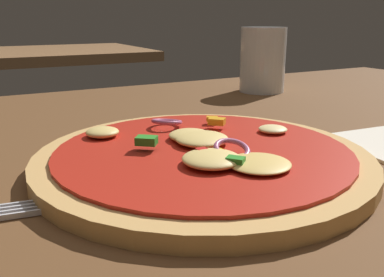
{
  "coord_description": "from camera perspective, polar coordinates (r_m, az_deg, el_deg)",
  "views": [
    {
      "loc": [
        -0.22,
        -0.31,
        0.16
      ],
      "look_at": [
        -0.05,
        0.01,
        0.06
      ],
      "focal_mm": 38.9,
      "sensor_mm": 36.0,
      "label": 1
    }
  ],
  "objects": [
    {
      "name": "background_table",
      "position": [
        1.77,
        -19.38,
        10.81
      ],
      "size": [
        0.76,
        0.58,
        0.04
      ],
      "color": "brown",
      "rests_on": "ground"
    },
    {
      "name": "dining_table",
      "position": [
        0.41,
        6.79,
        -4.44
      ],
      "size": [
        1.37,
        0.87,
        0.04
      ],
      "color": "brown",
      "rests_on": "ground"
    },
    {
      "name": "pizza",
      "position": [
        0.36,
        1.48,
        -2.46
      ],
      "size": [
        0.29,
        0.29,
        0.03
      ],
      "color": "tan",
      "rests_on": "dining_table"
    },
    {
      "name": "beer_glass",
      "position": [
        0.74,
        9.64,
        9.99
      ],
      "size": [
        0.08,
        0.08,
        0.11
      ],
      "color": "silver",
      "rests_on": "dining_table"
    }
  ]
}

